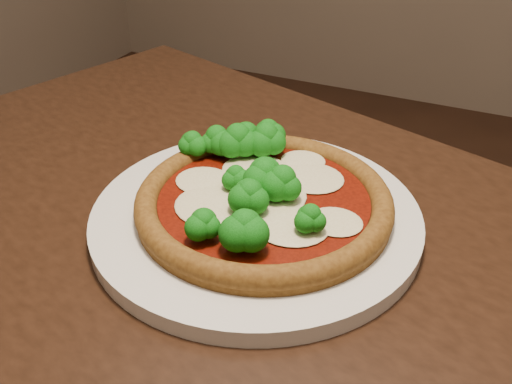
% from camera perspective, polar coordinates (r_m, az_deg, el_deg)
% --- Properties ---
extents(dining_table, '(1.36, 1.05, 0.75)m').
position_cam_1_polar(dining_table, '(0.61, 1.59, -16.24)').
color(dining_table, black).
rests_on(dining_table, floor).
extents(plate, '(0.34, 0.34, 0.02)m').
position_cam_1_polar(plate, '(0.60, 0.00, -2.47)').
color(plate, silver).
rests_on(plate, dining_table).
extents(pizza, '(0.27, 0.27, 0.06)m').
position_cam_1_polar(pizza, '(0.59, 0.43, 0.03)').
color(pizza, brown).
rests_on(pizza, plate).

